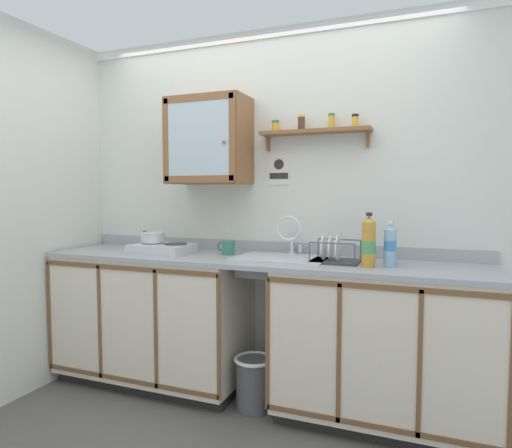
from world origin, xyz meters
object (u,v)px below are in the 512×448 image
at_px(wall_cabinet, 209,141).
at_px(trash_bin, 254,382).
at_px(mug, 228,247).
at_px(hot_plate_stove, 162,248).
at_px(bottle_juice_amber_2, 369,243).
at_px(dish_rack, 334,256).
at_px(sink, 282,262).
at_px(bottle_water_blue_0, 390,245).
at_px(bottle_detergent_teal_1, 391,244).
at_px(warning_sign, 279,169).
at_px(saucepan, 152,237).

height_order(wall_cabinet, trash_bin, wall_cabinet).
distance_m(mug, trash_bin, 0.90).
distance_m(hot_plate_stove, bottle_juice_amber_2, 1.45).
distance_m(dish_rack, trash_bin, 0.97).
bearing_deg(sink, bottle_juice_amber_2, -12.72).
bearing_deg(bottle_water_blue_0, wall_cabinet, 172.46).
bearing_deg(hot_plate_stove, bottle_detergent_teal_1, 3.38).
xyz_separation_m(sink, bottle_juice_amber_2, (0.56, -0.13, 0.16)).
xyz_separation_m(hot_plate_stove, trash_bin, (0.75, -0.10, -0.82)).
bearing_deg(warning_sign, bottle_juice_amber_2, -29.77).
bearing_deg(warning_sign, trash_bin, -93.30).
distance_m(bottle_juice_amber_2, warning_sign, 0.90).
height_order(bottle_detergent_teal_1, mug, bottle_detergent_teal_1).
bearing_deg(warning_sign, dish_rack, -31.83).
relative_size(saucepan, wall_cabinet, 0.46).
distance_m(sink, dish_rack, 0.35).
distance_m(hot_plate_stove, mug, 0.48).
bearing_deg(mug, trash_bin, -36.18).
height_order(saucepan, dish_rack, dish_rack).
relative_size(sink, mug, 4.50).
xyz_separation_m(sink, wall_cabinet, (-0.59, 0.10, 0.81)).
relative_size(bottle_juice_amber_2, mug, 2.41).
xyz_separation_m(sink, dish_rack, (0.34, -0.02, 0.06)).
bearing_deg(bottle_detergent_teal_1, bottle_juice_amber_2, -123.53).
xyz_separation_m(hot_plate_stove, bottle_water_blue_0, (1.56, -0.01, 0.09)).
xyz_separation_m(wall_cabinet, warning_sign, (0.47, 0.16, -0.20)).
distance_m(saucepan, trash_bin, 1.24).
xyz_separation_m(bottle_detergent_teal_1, bottle_juice_amber_2, (-0.11, -0.17, 0.02)).
relative_size(sink, trash_bin, 1.74).
xyz_separation_m(sink, mug, (-0.41, 0.04, 0.07)).
distance_m(bottle_detergent_teal_1, trash_bin, 1.23).
xyz_separation_m(saucepan, bottle_water_blue_0, (1.66, -0.04, 0.01)).
distance_m(bottle_juice_amber_2, mug, 0.99).
xyz_separation_m(mug, wall_cabinet, (-0.17, 0.06, 0.75)).
height_order(wall_cabinet, warning_sign, wall_cabinet).
xyz_separation_m(mug, trash_bin, (0.27, -0.20, -0.84)).
height_order(dish_rack, mug, dish_rack).
bearing_deg(wall_cabinet, bottle_detergent_teal_1, -2.93).
xyz_separation_m(dish_rack, wall_cabinet, (-0.93, 0.12, 0.75)).
height_order(hot_plate_stove, bottle_juice_amber_2, bottle_juice_amber_2).
distance_m(bottle_water_blue_0, warning_sign, 0.98).
relative_size(hot_plate_stove, bottle_detergent_teal_1, 1.57).
relative_size(saucepan, mug, 2.11).
relative_size(saucepan, bottle_detergent_teal_1, 1.08).
distance_m(sink, bottle_juice_amber_2, 0.60).
height_order(bottle_water_blue_0, trash_bin, bottle_water_blue_0).
height_order(bottle_detergent_teal_1, warning_sign, warning_sign).
bearing_deg(saucepan, dish_rack, 0.20).
distance_m(sink, mug, 0.42).
bearing_deg(sink, wall_cabinet, 170.04).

